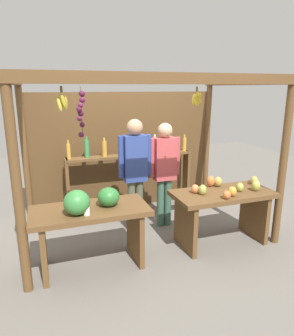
% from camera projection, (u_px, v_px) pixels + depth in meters
% --- Properties ---
extents(ground_plane, '(12.00, 12.00, 0.00)m').
position_uv_depth(ground_plane, '(143.00, 229.00, 4.66)').
color(ground_plane, slate).
rests_on(ground_plane, ground).
extents(market_stall, '(3.32, 2.06, 2.23)m').
position_uv_depth(market_stall, '(133.00, 139.00, 4.74)').
color(market_stall, brown).
rests_on(market_stall, ground).
extents(fruit_counter_left, '(1.34, 0.64, 1.01)m').
position_uv_depth(fruit_counter_left, '(90.00, 218.00, 3.53)').
color(fruit_counter_left, brown).
rests_on(fruit_counter_left, ground).
extents(fruit_counter_right, '(1.34, 0.66, 0.89)m').
position_uv_depth(fruit_counter_right, '(223.00, 204.00, 4.13)').
color(fruit_counter_right, brown).
rests_on(fruit_counter_right, ground).
extents(bottle_shelf_unit, '(2.13, 0.22, 1.36)m').
position_uv_depth(bottle_shelf_unit, '(131.00, 165.00, 5.13)').
color(bottle_shelf_unit, brown).
rests_on(bottle_shelf_unit, ground).
extents(vendor_man, '(0.48, 0.22, 1.66)m').
position_uv_depth(vendor_man, '(135.00, 166.00, 4.37)').
color(vendor_man, '#535741').
rests_on(vendor_man, ground).
extents(vendor_woman, '(0.48, 0.21, 1.58)m').
position_uv_depth(vendor_woman, '(165.00, 166.00, 4.55)').
color(vendor_woman, '#375C48').
rests_on(vendor_woman, ground).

